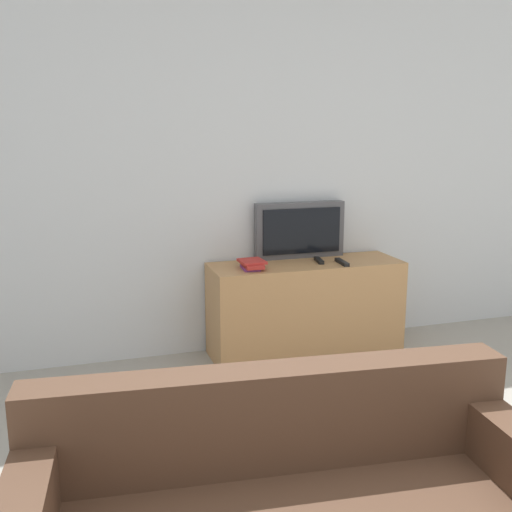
{
  "coord_description": "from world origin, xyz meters",
  "views": [
    {
      "loc": [
        -1.22,
        -1.04,
        1.6
      ],
      "look_at": [
        -0.11,
        2.45,
        0.81
      ],
      "focal_mm": 42.0,
      "sensor_mm": 36.0,
      "label": 1
    }
  ],
  "objects_px": {
    "book_stack": "(252,264)",
    "remote_secondary": "(342,262)",
    "television": "(300,230)",
    "remote_on_stand": "(319,260)",
    "tv_stand": "(305,308)"
  },
  "relations": [
    {
      "from": "tv_stand",
      "to": "book_stack",
      "type": "bearing_deg",
      "value": -171.73
    },
    {
      "from": "remote_secondary",
      "to": "remote_on_stand",
      "type": "bearing_deg",
      "value": 141.9
    },
    {
      "from": "remote_on_stand",
      "to": "remote_secondary",
      "type": "relative_size",
      "value": 0.86
    },
    {
      "from": "book_stack",
      "to": "remote_secondary",
      "type": "xyz_separation_m",
      "value": [
        0.64,
        -0.05,
        -0.02
      ]
    },
    {
      "from": "television",
      "to": "book_stack",
      "type": "height_order",
      "value": "television"
    },
    {
      "from": "television",
      "to": "remote_secondary",
      "type": "bearing_deg",
      "value": -54.22
    },
    {
      "from": "book_stack",
      "to": "remote_on_stand",
      "type": "distance_m",
      "value": 0.52
    },
    {
      "from": "tv_stand",
      "to": "television",
      "type": "height_order",
      "value": "television"
    },
    {
      "from": "remote_on_stand",
      "to": "remote_secondary",
      "type": "distance_m",
      "value": 0.17
    },
    {
      "from": "television",
      "to": "book_stack",
      "type": "distance_m",
      "value": 0.53
    },
    {
      "from": "television",
      "to": "remote_on_stand",
      "type": "xyz_separation_m",
      "value": [
        0.08,
        -0.18,
        -0.19
      ]
    },
    {
      "from": "remote_on_stand",
      "to": "television",
      "type": "bearing_deg",
      "value": 112.4
    },
    {
      "from": "remote_secondary",
      "to": "book_stack",
      "type": "bearing_deg",
      "value": 175.91
    },
    {
      "from": "tv_stand",
      "to": "television",
      "type": "distance_m",
      "value": 0.56
    },
    {
      "from": "remote_on_stand",
      "to": "tv_stand",
      "type": "bearing_deg",
      "value": 176.81
    }
  ]
}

